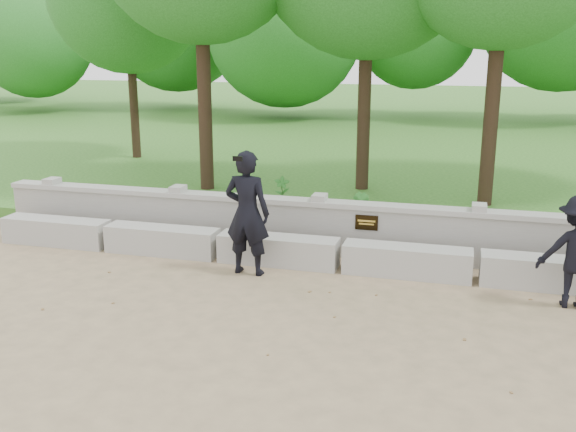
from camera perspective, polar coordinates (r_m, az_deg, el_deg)
name	(u,v)px	position (r m, az deg, el deg)	size (l,w,h in m)	color
ground	(312,318)	(8.22, 2.19, -9.08)	(80.00, 80.00, 0.00)	tan
lawn	(409,146)	(21.62, 10.71, 6.12)	(40.00, 22.00, 0.25)	#285B1C
concrete_bench	(341,256)	(9.87, 4.72, -3.52)	(11.90, 0.45, 0.45)	#AAA8A1
parapet_wall	(349,228)	(10.46, 5.46, -1.10)	(12.50, 0.35, 0.90)	#A09E97
man_main	(247,213)	(9.50, -3.64, 0.26)	(0.71, 0.63, 1.88)	black
shrub_a	(282,191)	(12.80, -0.53, 2.27)	(0.30, 0.20, 0.57)	#2C7227
shrub_b	(361,212)	(11.09, 6.48, 0.38)	(0.36, 0.29, 0.65)	#2C7227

